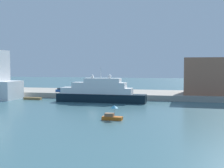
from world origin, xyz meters
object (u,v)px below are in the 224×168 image
object	(u,v)px
work_barge	(33,98)
person_figure	(76,90)
harbor_building	(208,76)
large_yacht	(100,93)
small_motorboat	(112,115)
mooring_bollard	(100,93)
parked_car	(62,90)

from	to	relation	value
work_barge	person_figure	world-z (taller)	person_figure
harbor_building	large_yacht	bearing A→B (deg)	-153.51
large_yacht	small_motorboat	xyz separation A→B (m)	(10.69, -27.63, -1.97)
large_yacht	small_motorboat	distance (m)	29.69
harbor_building	person_figure	distance (m)	43.96
mooring_bollard	person_figure	bearing A→B (deg)	164.16
parked_car	harbor_building	bearing A→B (deg)	4.45
work_barge	person_figure	size ratio (longest dim) A/B	3.34
work_barge	mooring_bollard	xyz separation A→B (m)	(20.70, 6.19, 1.74)
harbor_building	parked_car	bearing A→B (deg)	-175.55
small_motorboat	mooring_bollard	bearing A→B (deg)	110.09
work_barge	harbor_building	size ratio (longest dim) A/B	0.40
large_yacht	mooring_bollard	bearing A→B (deg)	106.17
large_yacht	harbor_building	bearing A→B (deg)	26.49
small_motorboat	parked_car	size ratio (longest dim) A/B	0.98
small_motorboat	parked_car	bearing A→B (deg)	125.33
mooring_bollard	small_motorboat	bearing A→B (deg)	-69.91
harbor_building	person_figure	bearing A→B (deg)	-172.65
parked_car	person_figure	world-z (taller)	person_figure
person_figure	mooring_bollard	xyz separation A→B (m)	(9.26, -2.63, -0.47)
small_motorboat	mooring_bollard	distance (m)	37.58
harbor_building	parked_car	distance (m)	49.69
small_motorboat	mooring_bollard	world-z (taller)	small_motorboat
parked_car	mooring_bollard	size ratio (longest dim) A/B	5.76
parked_car	work_barge	bearing A→B (deg)	-117.42
small_motorboat	work_barge	size ratio (longest dim) A/B	0.67
large_yacht	parked_car	world-z (taller)	large_yacht
work_barge	parked_car	world-z (taller)	parked_car
small_motorboat	mooring_bollard	size ratio (longest dim) A/B	5.63
work_barge	person_figure	distance (m)	14.61
harbor_building	person_figure	world-z (taller)	harbor_building
harbor_building	mooring_bollard	xyz separation A→B (m)	(-34.05, -8.22, -5.48)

